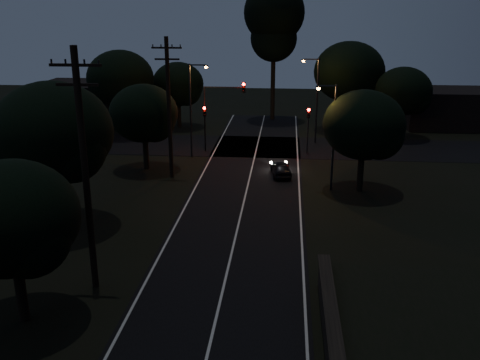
{
  "coord_description": "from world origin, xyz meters",
  "views": [
    {
      "loc": [
        2.75,
        -6.63,
        12.47
      ],
      "look_at": [
        0.0,
        24.0,
        2.5
      ],
      "focal_mm": 40.0,
      "sensor_mm": 36.0,
      "label": 1
    }
  ],
  "objects_px": {
    "tall_pine": "(274,21)",
    "signal_left": "(205,120)",
    "streetlight_b": "(315,95)",
    "streetlight_a": "(193,104)",
    "utility_pole_far": "(169,106)",
    "signal_mast": "(223,104)",
    "utility_pole_mid": "(85,169)",
    "streetlight_c": "(332,130)",
    "signal_right": "(308,122)",
    "car": "(281,168)"
  },
  "relations": [
    {
      "from": "tall_pine",
      "to": "signal_left",
      "type": "distance_m",
      "value": 17.98
    },
    {
      "from": "streetlight_b",
      "to": "tall_pine",
      "type": "bearing_deg",
      "value": 111.38
    },
    {
      "from": "tall_pine",
      "to": "streetlight_a",
      "type": "distance_m",
      "value": 19.22
    },
    {
      "from": "signal_left",
      "to": "streetlight_b",
      "type": "height_order",
      "value": "streetlight_b"
    },
    {
      "from": "utility_pole_far",
      "to": "signal_mast",
      "type": "xyz_separation_m",
      "value": [
        3.09,
        7.99,
        -1.15
      ]
    },
    {
      "from": "tall_pine",
      "to": "streetlight_b",
      "type": "height_order",
      "value": "tall_pine"
    },
    {
      "from": "streetlight_a",
      "to": "utility_pole_mid",
      "type": "bearing_deg",
      "value": -91.73
    },
    {
      "from": "utility_pole_mid",
      "to": "streetlight_b",
      "type": "bearing_deg",
      "value": 68.7
    },
    {
      "from": "utility_pole_far",
      "to": "streetlight_c",
      "type": "xyz_separation_m",
      "value": [
        11.83,
        -2.0,
        -1.13
      ]
    },
    {
      "from": "streetlight_a",
      "to": "streetlight_c",
      "type": "xyz_separation_m",
      "value": [
        11.14,
        -8.0,
        -0.29
      ]
    },
    {
      "from": "utility_pole_mid",
      "to": "streetlight_c",
      "type": "xyz_separation_m",
      "value": [
        11.83,
        15.0,
        -1.39
      ]
    },
    {
      "from": "utility_pole_mid",
      "to": "streetlight_a",
      "type": "relative_size",
      "value": 1.38
    },
    {
      "from": "signal_right",
      "to": "streetlight_c",
      "type": "bearing_deg",
      "value": -82.98
    },
    {
      "from": "tall_pine",
      "to": "signal_mast",
      "type": "bearing_deg",
      "value": -104.62
    },
    {
      "from": "signal_mast",
      "to": "streetlight_b",
      "type": "height_order",
      "value": "streetlight_b"
    },
    {
      "from": "tall_pine",
      "to": "signal_right",
      "type": "xyz_separation_m",
      "value": [
        3.6,
        -15.01,
        -8.17
      ]
    },
    {
      "from": "tall_pine",
      "to": "signal_mast",
      "type": "xyz_separation_m",
      "value": [
        -3.91,
        -15.01,
        -6.66
      ]
    },
    {
      "from": "streetlight_a",
      "to": "signal_left",
      "type": "bearing_deg",
      "value": 70.41
    },
    {
      "from": "streetlight_b",
      "to": "streetlight_c",
      "type": "height_order",
      "value": "streetlight_b"
    },
    {
      "from": "signal_left",
      "to": "streetlight_b",
      "type": "relative_size",
      "value": 0.51
    },
    {
      "from": "utility_pole_mid",
      "to": "signal_left",
      "type": "distance_m",
      "value": 25.19
    },
    {
      "from": "tall_pine",
      "to": "utility_pole_mid",
      "type": "bearing_deg",
      "value": -99.93
    },
    {
      "from": "tall_pine",
      "to": "car",
      "type": "bearing_deg",
      "value": -86.42
    },
    {
      "from": "tall_pine",
      "to": "signal_left",
      "type": "xyz_separation_m",
      "value": [
        -5.6,
        -15.01,
        -8.17
      ]
    },
    {
      "from": "car",
      "to": "streetlight_a",
      "type": "bearing_deg",
      "value": -41.03
    },
    {
      "from": "signal_left",
      "to": "signal_mast",
      "type": "distance_m",
      "value": 2.26
    },
    {
      "from": "utility_pole_far",
      "to": "signal_right",
      "type": "height_order",
      "value": "utility_pole_far"
    },
    {
      "from": "utility_pole_mid",
      "to": "streetlight_a",
      "type": "height_order",
      "value": "utility_pole_mid"
    },
    {
      "from": "utility_pole_far",
      "to": "signal_left",
      "type": "bearing_deg",
      "value": 80.06
    },
    {
      "from": "signal_mast",
      "to": "streetlight_b",
      "type": "relative_size",
      "value": 0.78
    },
    {
      "from": "signal_left",
      "to": "signal_right",
      "type": "xyz_separation_m",
      "value": [
        9.2,
        0.0,
        0.0
      ]
    },
    {
      "from": "utility_pole_mid",
      "to": "utility_pole_far",
      "type": "xyz_separation_m",
      "value": [
        0.0,
        17.0,
        -0.25
      ]
    },
    {
      "from": "utility_pole_far",
      "to": "car",
      "type": "xyz_separation_m",
      "value": [
        8.37,
        1.05,
        -4.9
      ]
    },
    {
      "from": "utility_pole_far",
      "to": "signal_left",
      "type": "relative_size",
      "value": 2.56
    },
    {
      "from": "utility_pole_far",
      "to": "signal_mast",
      "type": "bearing_deg",
      "value": 68.89
    },
    {
      "from": "car",
      "to": "tall_pine",
      "type": "bearing_deg",
      "value": -94.64
    },
    {
      "from": "tall_pine",
      "to": "streetlight_b",
      "type": "bearing_deg",
      "value": -68.62
    },
    {
      "from": "streetlight_b",
      "to": "car",
      "type": "height_order",
      "value": "streetlight_b"
    },
    {
      "from": "utility_pole_mid",
      "to": "signal_mast",
      "type": "bearing_deg",
      "value": 82.96
    },
    {
      "from": "signal_mast",
      "to": "streetlight_a",
      "type": "xyz_separation_m",
      "value": [
        -2.39,
        -1.99,
        0.3
      ]
    },
    {
      "from": "signal_left",
      "to": "signal_mast",
      "type": "bearing_deg",
      "value": 0.13
    },
    {
      "from": "car",
      "to": "utility_pole_far",
      "type": "bearing_deg",
      "value": -1.09
    },
    {
      "from": "streetlight_a",
      "to": "streetlight_c",
      "type": "height_order",
      "value": "streetlight_a"
    },
    {
      "from": "car",
      "to": "streetlight_b",
      "type": "bearing_deg",
      "value": -113.22
    },
    {
      "from": "utility_pole_far",
      "to": "streetlight_b",
      "type": "xyz_separation_m",
      "value": [
        11.31,
        12.0,
        -0.85
      ]
    },
    {
      "from": "tall_pine",
      "to": "signal_right",
      "type": "relative_size",
      "value": 3.72
    },
    {
      "from": "streetlight_c",
      "to": "signal_right",
      "type": "bearing_deg",
      "value": 97.02
    },
    {
      "from": "tall_pine",
      "to": "streetlight_b",
      "type": "xyz_separation_m",
      "value": [
        4.31,
        -11.0,
        -6.37
      ]
    },
    {
      "from": "signal_left",
      "to": "car",
      "type": "height_order",
      "value": "signal_left"
    },
    {
      "from": "signal_left",
      "to": "signal_mast",
      "type": "relative_size",
      "value": 0.66
    }
  ]
}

